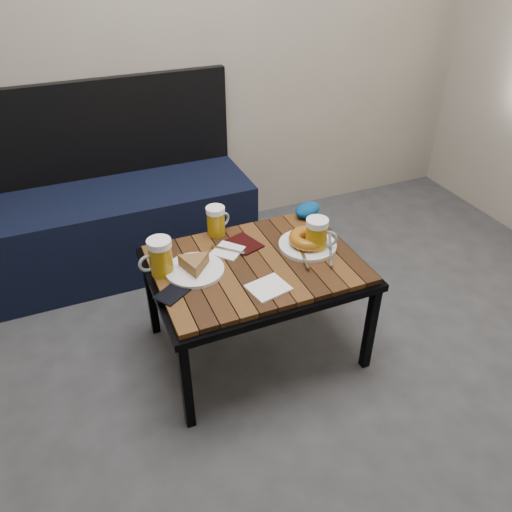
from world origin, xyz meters
name	(u,v)px	position (x,y,z in m)	size (l,w,h in m)	color
bench	(117,220)	(-0.28, 1.76, 0.27)	(1.40, 0.50, 0.95)	black
cafe_table	(256,271)	(0.15, 0.87, 0.43)	(0.84, 0.62, 0.47)	black
beer_mug_left	(160,257)	(-0.21, 0.94, 0.55)	(0.14, 0.10, 0.15)	#A87D0D
beer_mug_centre	(216,221)	(0.08, 1.13, 0.54)	(0.12, 0.10, 0.13)	#A87D0D
beer_mug_right	(317,235)	(0.41, 0.85, 0.55)	(0.14, 0.12, 0.15)	#A87D0D
plate_pie	(195,266)	(-0.09, 0.90, 0.50)	(0.23, 0.23, 0.06)	white
plate_bagel	(308,241)	(0.39, 0.88, 0.50)	(0.25, 0.30, 0.07)	white
napkin_left	(228,251)	(0.07, 0.98, 0.48)	(0.16, 0.16, 0.01)	white
napkin_right	(268,288)	(0.12, 0.69, 0.48)	(0.16, 0.15, 0.01)	white
passport_navy	(172,293)	(-0.21, 0.80, 0.47)	(0.09, 0.12, 0.01)	black
passport_burgundy	(244,244)	(0.15, 1.00, 0.48)	(0.10, 0.14, 0.01)	black
knit_pouch	(308,210)	(0.51, 1.12, 0.50)	(0.14, 0.09, 0.06)	navy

